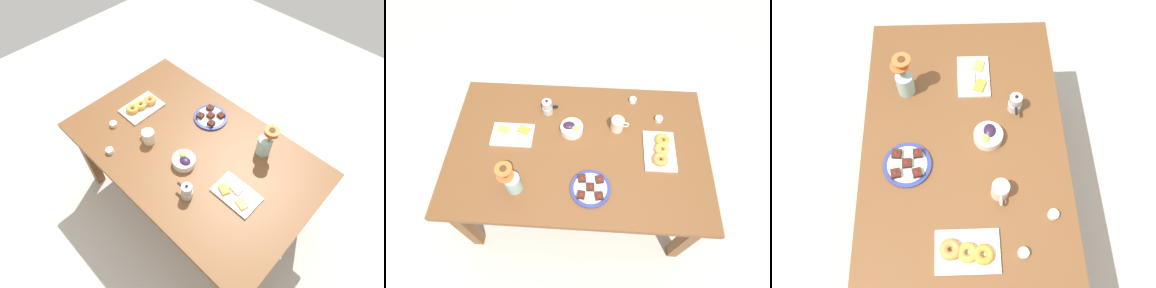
{
  "view_description": "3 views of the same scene",
  "coord_description": "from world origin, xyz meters",
  "views": [
    {
      "loc": [
        -0.79,
        0.81,
        2.29
      ],
      "look_at": [
        0.0,
        0.0,
        0.78
      ],
      "focal_mm": 28.0,
      "sensor_mm": 36.0,
      "label": 1
    },
    {
      "loc": [
        0.06,
        -0.95,
        2.32
      ],
      "look_at": [
        0.0,
        0.0,
        0.78
      ],
      "focal_mm": 28.0,
      "sensor_mm": 36.0,
      "label": 2
    },
    {
      "loc": [
        0.79,
        -0.02,
        2.39
      ],
      "look_at": [
        0.0,
        0.0,
        0.78
      ],
      "focal_mm": 35.0,
      "sensor_mm": 36.0,
      "label": 3
    }
  ],
  "objects": [
    {
      "name": "ground_plane",
      "position": [
        0.0,
        0.0,
        0.0
      ],
      "size": [
        6.0,
        6.0,
        0.0
      ],
      "primitive_type": "plane",
      "color": "#B7B2A8"
    },
    {
      "name": "dining_table",
      "position": [
        0.0,
        0.0,
        0.65
      ],
      "size": [
        1.6,
        1.0,
        0.74
      ],
      "color": "brown",
      "rests_on": "ground_plane"
    },
    {
      "name": "coffee_mug",
      "position": [
        0.24,
        0.16,
        0.79
      ],
      "size": [
        0.12,
        0.08,
        0.09
      ],
      "color": "silver",
      "rests_on": "dining_table"
    },
    {
      "name": "grape_bowl",
      "position": [
        -0.05,
        0.12,
        0.77
      ],
      "size": [
        0.14,
        0.14,
        0.07
      ],
      "color": "white",
      "rests_on": "dining_table"
    },
    {
      "name": "cheese_platter",
      "position": [
        -0.41,
        0.07,
        0.75
      ],
      "size": [
        0.26,
        0.17,
        0.03
      ],
      "color": "white",
      "rests_on": "dining_table"
    },
    {
      "name": "croissant_platter",
      "position": [
        0.5,
        -0.01,
        0.76
      ],
      "size": [
        0.19,
        0.28,
        0.05
      ],
      "color": "white",
      "rests_on": "dining_table"
    },
    {
      "name": "jam_cup_honey",
      "position": [
        0.51,
        0.24,
        0.76
      ],
      "size": [
        0.05,
        0.05,
        0.03
      ],
      "color": "white",
      "rests_on": "dining_table"
    },
    {
      "name": "jam_cup_berry",
      "position": [
        0.35,
        0.39,
        0.76
      ],
      "size": [
        0.05,
        0.05,
        0.03
      ],
      "color": "white",
      "rests_on": "dining_table"
    },
    {
      "name": "dessert_plate",
      "position": [
        0.09,
        -0.27,
        0.75
      ],
      "size": [
        0.23,
        0.23,
        0.05
      ],
      "color": "navy",
      "rests_on": "dining_table"
    },
    {
      "name": "flower_vase",
      "position": [
        -0.34,
        -0.29,
        0.82
      ],
      "size": [
        0.11,
        0.11,
        0.24
      ],
      "color": "#99C1B7",
      "rests_on": "dining_table"
    },
    {
      "name": "moka_pot",
      "position": [
        -0.22,
        0.26,
        0.79
      ],
      "size": [
        0.11,
        0.07,
        0.12
      ],
      "color": "#B7B7BC",
      "rests_on": "dining_table"
    }
  ]
}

